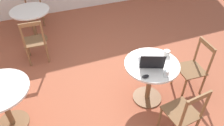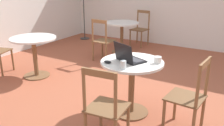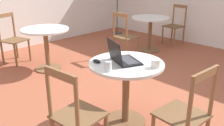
{
  "view_description": "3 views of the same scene",
  "coord_description": "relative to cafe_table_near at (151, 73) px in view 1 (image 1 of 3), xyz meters",
  "views": [
    {
      "loc": [
        -2.48,
        0.98,
        2.72
      ],
      "look_at": [
        -0.13,
        0.06,
        0.65
      ],
      "focal_mm": 35.0,
      "sensor_mm": 36.0,
      "label": 1
    },
    {
      "loc": [
        -3.11,
        -1.74,
        1.73
      ],
      "look_at": [
        -0.31,
        -0.06,
        0.59
      ],
      "focal_mm": 40.0,
      "sensor_mm": 36.0,
      "label": 2
    },
    {
      "loc": [
        -2.29,
        -2.06,
        1.63
      ],
      "look_at": [
        -0.32,
        -0.1,
        0.6
      ],
      "focal_mm": 40.0,
      "sensor_mm": 36.0,
      "label": 3
    }
  ],
  "objects": [
    {
      "name": "mug",
      "position": [
        0.1,
        -0.3,
        0.22
      ],
      "size": [
        0.13,
        0.09,
        0.08
      ],
      "color": "silver",
      "rests_on": "cafe_table_near"
    },
    {
      "name": "mouse",
      "position": [
        -0.22,
        0.22,
        0.19
      ],
      "size": [
        0.06,
        0.1,
        0.03
      ],
      "color": "black",
      "rests_on": "cafe_table_near"
    },
    {
      "name": "cafe_table_near",
      "position": [
        0.0,
        0.0,
        0.0
      ],
      "size": [
        0.8,
        0.8,
        0.72
      ],
      "color": "brown",
      "rests_on": "ground_plane"
    },
    {
      "name": "cafe_table_far",
      "position": [
        0.27,
        2.07,
        0.0
      ],
      "size": [
        0.8,
        0.8,
        0.72
      ],
      "color": "brown",
      "rests_on": "ground_plane"
    },
    {
      "name": "ground_plane",
      "position": [
        0.44,
        0.43,
        -0.55
      ],
      "size": [
        16.0,
        16.0,
        0.0
      ],
      "primitive_type": "plane",
      "color": "#9E5138"
    },
    {
      "name": "laptop",
      "position": [
        -0.02,
        0.04,
        0.23
      ],
      "size": [
        0.39,
        0.42,
        0.25
      ],
      "color": "black",
      "rests_on": "cafe_table_near"
    },
    {
      "name": "chair_mid_right",
      "position": [
        3.25,
        1.38,
        -0.1
      ],
      "size": [
        0.44,
        0.44,
        0.91
      ],
      "color": "brown",
      "rests_on": "ground_plane"
    },
    {
      "name": "chair_near_left",
      "position": [
        -0.75,
        -0.07,
        -0.1
      ],
      "size": [
        0.43,
        0.43,
        0.91
      ],
      "color": "brown",
      "rests_on": "ground_plane"
    },
    {
      "name": "cafe_table_mid",
      "position": [
        2.42,
        1.48,
        0.0
      ],
      "size": [
        0.8,
        0.8,
        0.72
      ],
      "color": "brown",
      "rests_on": "ground_plane"
    },
    {
      "name": "drinking_glass",
      "position": [
        -0.3,
        -0.04,
        0.23
      ],
      "size": [
        0.07,
        0.07,
        0.1
      ],
      "color": "silver",
      "rests_on": "cafe_table_near"
    },
    {
      "name": "chair_mid_left",
      "position": [
        1.65,
        1.52,
        -0.1
      ],
      "size": [
        0.41,
        0.41,
        0.91
      ],
      "color": "brown",
      "rests_on": "ground_plane"
    },
    {
      "name": "chair_near_front",
      "position": [
        -0.06,
        -0.75,
        -0.1
      ],
      "size": [
        0.42,
        0.42,
        0.91
      ],
      "color": "brown",
      "rests_on": "ground_plane"
    }
  ]
}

